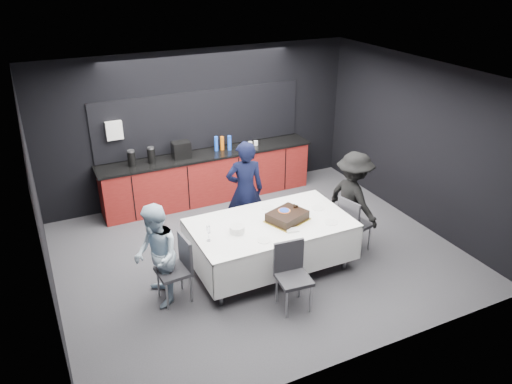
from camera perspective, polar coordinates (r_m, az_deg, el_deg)
ground at (r=7.96m, az=0.31°, el=-7.11°), size 6.00×6.00×0.00m
room_shell at (r=7.12m, az=0.35°, el=5.55°), size 6.04×5.04×2.82m
kitchenette at (r=9.51m, az=-5.60°, el=2.22°), size 4.10×0.64×2.05m
party_table at (r=7.32m, az=1.69°, el=-4.42°), size 2.32×1.32×0.78m
cake_assembly at (r=7.27m, az=3.59°, el=-2.79°), size 0.69×0.62×0.17m
plate_stack at (r=6.97m, az=-2.17°, el=-4.30°), size 0.21×0.21×0.10m
loose_plate_near at (r=6.80m, az=0.90°, el=-5.54°), size 0.19×0.19×0.01m
loose_plate_right_a at (r=7.69m, az=7.09°, el=-1.83°), size 0.19×0.19×0.01m
loose_plate_right_b at (r=7.32m, az=8.58°, el=-3.42°), size 0.20×0.20×0.01m
loose_plate_far at (r=7.65m, az=1.34°, el=-1.78°), size 0.19×0.19×0.01m
fork_pile at (r=7.04m, az=4.19°, el=-4.37°), size 0.19×0.14×0.03m
champagne_flute at (r=6.75m, az=-5.47°, el=-4.40°), size 0.06×0.06×0.22m
chair_left at (r=6.84m, az=-8.86°, el=-8.19°), size 0.45×0.45×0.92m
chair_right at (r=7.92m, az=10.95°, el=-3.28°), size 0.51×0.51×0.92m
chair_near at (r=6.66m, az=4.09°, el=-8.94°), size 0.46×0.46×0.92m
person_center at (r=8.05m, az=-1.25°, el=0.16°), size 0.69×0.53×1.69m
person_left at (r=6.72m, az=-11.34°, el=-7.18°), size 0.59×0.74×1.45m
person_right at (r=8.03m, az=11.01°, el=-0.84°), size 0.70×1.08×1.57m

